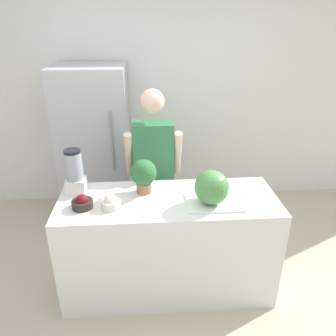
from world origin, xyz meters
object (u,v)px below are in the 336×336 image
bowl_cherries (82,203)px  blender (75,173)px  bowl_cream (111,203)px  person (154,173)px  potted_plant (143,174)px  watermelon (212,187)px  refrigerator (96,146)px

bowl_cherries → blender: bearing=109.1°
bowl_cherries → bowl_cream: size_ratio=1.10×
person → potted_plant: bearing=-101.5°
watermelon → blender: bearing=165.9°
person → bowl_cherries: size_ratio=10.36×
potted_plant → bowl_cream: bearing=-137.5°
person → potted_plant: size_ratio=5.79×
person → blender: 0.78m
blender → potted_plant: (0.54, -0.04, -0.01)m
blender → potted_plant: bearing=-4.2°
watermelon → person: bearing=122.0°
refrigerator → potted_plant: refrigerator is taller
person → blender: size_ratio=4.43×
person → bowl_cherries: (-0.55, -0.65, 0.08)m
potted_plant → person: bearing=78.5°
person → bowl_cream: size_ratio=11.39×
bowl_cherries → potted_plant: size_ratio=0.56×
refrigerator → potted_plant: (0.54, -1.14, 0.18)m
refrigerator → bowl_cream: size_ratio=12.15×
bowl_cream → potted_plant: potted_plant is taller
watermelon → bowl_cherries: 0.97m
bowl_cherries → blender: size_ratio=0.43×
watermelon → blender: 1.08m
bowl_cherries → bowl_cream: bowl_cream is taller
blender → potted_plant: size_ratio=1.31×
refrigerator → blender: size_ratio=4.73×
person → blender: person is taller
watermelon → blender: (-1.05, 0.26, 0.03)m
blender → watermelon: bearing=-14.1°
watermelon → blender: blender is taller
person → potted_plant: person is taller
bowl_cream → person: bearing=63.3°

